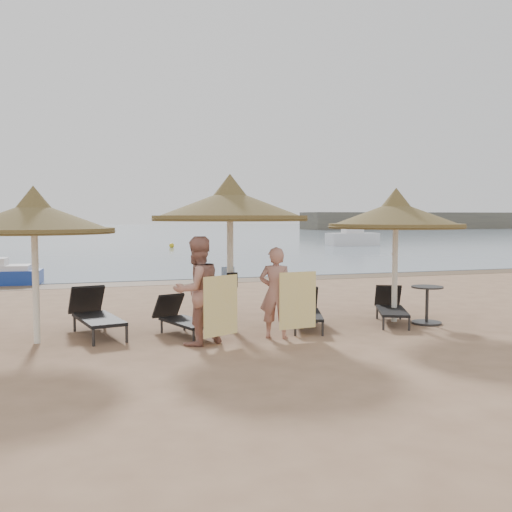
{
  "coord_description": "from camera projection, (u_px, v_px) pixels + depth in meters",
  "views": [
    {
      "loc": [
        -2.54,
        -10.43,
        2.31
      ],
      "look_at": [
        1.08,
        1.2,
        1.46
      ],
      "focal_mm": 40.0,
      "sensor_mm": 36.0,
      "label": 1
    }
  ],
  "objects": [
    {
      "name": "buoy_mid",
      "position": [
        172.0,
        246.0,
        41.43
      ],
      "size": [
        0.37,
        0.37,
        0.37
      ],
      "primitive_type": "sphere",
      "color": "gold",
      "rests_on": "ground"
    },
    {
      "name": "sea",
      "position": [
        96.0,
        231.0,
        87.04
      ],
      "size": [
        200.0,
        140.0,
        0.03
      ],
      "primitive_type": "cube",
      "color": "slate",
      "rests_on": "ground"
    },
    {
      "name": "towel_right",
      "position": [
        298.0,
        300.0,
        10.66
      ],
      "size": [
        0.76,
        0.1,
        1.07
      ],
      "rotation": [
        0.0,
        0.0,
        0.11
      ],
      "color": "yellow",
      "rests_on": "ground"
    },
    {
      "name": "bag_patterned",
      "position": [
        228.0,
        275.0,
        11.82
      ],
      "size": [
        0.28,
        0.18,
        0.33
      ],
      "rotation": [
        0.0,
        0.0,
        -0.36
      ],
      "color": "white",
      "rests_on": "ground"
    },
    {
      "name": "lounger_far_left",
      "position": [
        95.0,
        313.0,
        11.21
      ],
      "size": [
        1.09,
        2.11,
        0.9
      ],
      "rotation": [
        0.0,
        0.0,
        0.22
      ],
      "color": "#2C2C2C",
      "rests_on": "ground"
    },
    {
      "name": "ground",
      "position": [
        220.0,
        338.0,
        10.85
      ],
      "size": [
        160.0,
        160.0,
        0.0
      ],
      "primitive_type": "plane",
      "color": "#A57D5E",
      "rests_on": "ground"
    },
    {
      "name": "person_left",
      "position": [
        197.0,
        282.0,
        10.23
      ],
      "size": [
        1.23,
        1.03,
        2.27
      ],
      "primitive_type": "imported",
      "rotation": [
        0.0,
        0.0,
        3.54
      ],
      "color": "tan",
      "rests_on": "ground"
    },
    {
      "name": "palapa_right",
      "position": [
        396.0,
        215.0,
        12.39
      ],
      "size": [
        2.96,
        2.96,
        2.93
      ],
      "rotation": [
        0.0,
        0.0,
        -0.09
      ],
      "color": "white",
      "rests_on": "ground"
    },
    {
      "name": "side_table",
      "position": [
        427.0,
        306.0,
        12.25
      ],
      "size": [
        0.67,
        0.67,
        0.81
      ],
      "rotation": [
        0.0,
        0.0,
        0.28
      ],
      "color": "#2C2C2C",
      "rests_on": "ground"
    },
    {
      "name": "lounger_near_left",
      "position": [
        182.0,
        317.0,
        11.13
      ],
      "size": [
        1.06,
        1.78,
        0.76
      ],
      "rotation": [
        0.0,
        0.0,
        0.32
      ],
      "color": "#2C2C2C",
      "rests_on": "ground"
    },
    {
      "name": "pedal_boat",
      "position": [
        10.0,
        275.0,
        19.35
      ],
      "size": [
        2.04,
        1.31,
        0.91
      ],
      "rotation": [
        0.0,
        0.0,
        -0.09
      ],
      "color": "navy",
      "rests_on": "ground"
    },
    {
      "name": "palapa_center",
      "position": [
        230.0,
        206.0,
        11.55
      ],
      "size": [
        3.2,
        3.2,
        3.17
      ],
      "rotation": [
        0.0,
        0.0,
        -0.25
      ],
      "color": "white",
      "rests_on": "ground"
    },
    {
      "name": "lounger_near_right",
      "position": [
        306.0,
        310.0,
        11.95
      ],
      "size": [
        1.11,
        1.86,
        0.79
      ],
      "rotation": [
        0.0,
        0.0,
        -0.32
      ],
      "color": "#2C2C2C",
      "rests_on": "ground"
    },
    {
      "name": "wet_sand_strip",
      "position": [
        156.0,
        283.0,
        19.81
      ],
      "size": [
        200.0,
        1.6,
        0.01
      ],
      "primitive_type": "cube",
      "color": "brown",
      "rests_on": "ground"
    },
    {
      "name": "lounger_far_right",
      "position": [
        391.0,
        307.0,
        12.45
      ],
      "size": [
        1.2,
        1.78,
        0.76
      ],
      "rotation": [
        0.0,
        0.0,
        -0.41
      ],
      "color": "#2C2C2C",
      "rests_on": "ground"
    },
    {
      "name": "bag_dark",
      "position": [
        232.0,
        280.0,
        11.51
      ],
      "size": [
        0.23,
        0.12,
        0.3
      ],
      "rotation": [
        0.0,
        0.0,
        0.25
      ],
      "color": "black",
      "rests_on": "ground"
    },
    {
      "name": "palapa_left",
      "position": [
        34.0,
        218.0,
        10.24
      ],
      "size": [
        2.89,
        2.89,
        2.87
      ],
      "rotation": [
        0.0,
        0.0,
        -0.29
      ],
      "color": "white",
      "rests_on": "ground"
    },
    {
      "name": "person_right",
      "position": [
        276.0,
        285.0,
        10.78
      ],
      "size": [
        1.1,
        0.94,
        2.01
      ],
      "primitive_type": "imported",
      "rotation": [
        0.0,
        0.0,
        2.7
      ],
      "color": "tan",
      "rests_on": "ground"
    },
    {
      "name": "towel_left",
      "position": [
        221.0,
        306.0,
        10.03
      ],
      "size": [
        0.7,
        0.34,
        1.07
      ],
      "rotation": [
        0.0,
        0.0,
        0.44
      ],
      "color": "yellow",
      "rests_on": "ground"
    }
  ]
}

